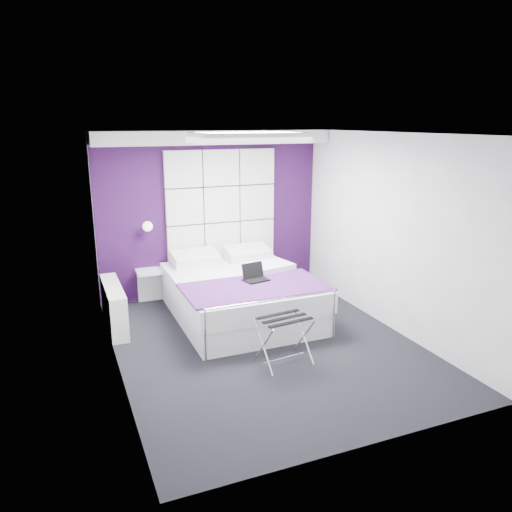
{
  "coord_description": "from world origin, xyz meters",
  "views": [
    {
      "loc": [
        -2.31,
        -5.32,
        2.74
      ],
      "look_at": [
        0.01,
        0.35,
        1.07
      ],
      "focal_mm": 35.0,
      "sensor_mm": 36.0,
      "label": 1
    }
  ],
  "objects_px": {
    "radiator": "(114,306)",
    "luggage_rack": "(284,340)",
    "wall_lamp": "(147,226)",
    "laptop": "(255,276)",
    "nightstand": "(151,271)",
    "bed": "(240,294)"
  },
  "relations": [
    {
      "from": "radiator",
      "to": "wall_lamp",
      "type": "bearing_deg",
      "value": 49.9
    },
    {
      "from": "radiator",
      "to": "laptop",
      "type": "bearing_deg",
      "value": -18.85
    },
    {
      "from": "radiator",
      "to": "luggage_rack",
      "type": "distance_m",
      "value": 2.49
    },
    {
      "from": "wall_lamp",
      "to": "luggage_rack",
      "type": "bearing_deg",
      "value": -67.88
    },
    {
      "from": "wall_lamp",
      "to": "luggage_rack",
      "type": "distance_m",
      "value": 2.95
    },
    {
      "from": "radiator",
      "to": "luggage_rack",
      "type": "height_order",
      "value": "radiator"
    },
    {
      "from": "wall_lamp",
      "to": "radiator",
      "type": "distance_m",
      "value": 1.35
    },
    {
      "from": "luggage_rack",
      "to": "laptop",
      "type": "distance_m",
      "value": 1.28
    },
    {
      "from": "nightstand",
      "to": "wall_lamp",
      "type": "bearing_deg",
      "value": 99.64
    },
    {
      "from": "bed",
      "to": "laptop",
      "type": "distance_m",
      "value": 0.5
    },
    {
      "from": "radiator",
      "to": "bed",
      "type": "xyz_separation_m",
      "value": [
        1.72,
        -0.29,
        0.04
      ]
    },
    {
      "from": "nightstand",
      "to": "luggage_rack",
      "type": "distance_m",
      "value": 2.76
    },
    {
      "from": "wall_lamp",
      "to": "nightstand",
      "type": "distance_m",
      "value": 0.7
    },
    {
      "from": "wall_lamp",
      "to": "nightstand",
      "type": "height_order",
      "value": "wall_lamp"
    },
    {
      "from": "wall_lamp",
      "to": "radiator",
      "type": "relative_size",
      "value": 0.12
    },
    {
      "from": "wall_lamp",
      "to": "bed",
      "type": "xyz_separation_m",
      "value": [
        1.08,
        -1.05,
        -0.88
      ]
    },
    {
      "from": "nightstand",
      "to": "luggage_rack",
      "type": "bearing_deg",
      "value": -67.7
    },
    {
      "from": "laptop",
      "to": "wall_lamp",
      "type": "bearing_deg",
      "value": 119.75
    },
    {
      "from": "nightstand",
      "to": "radiator",
      "type": "bearing_deg",
      "value": -131.93
    },
    {
      "from": "luggage_rack",
      "to": "laptop",
      "type": "relative_size",
      "value": 1.77
    },
    {
      "from": "wall_lamp",
      "to": "radiator",
      "type": "height_order",
      "value": "wall_lamp"
    },
    {
      "from": "bed",
      "to": "wall_lamp",
      "type": "bearing_deg",
      "value": 135.79
    }
  ]
}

